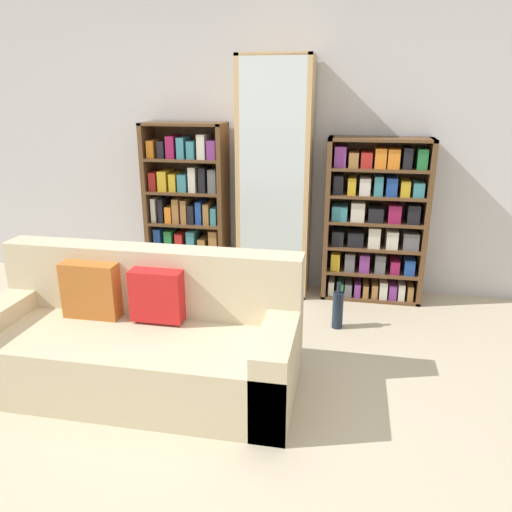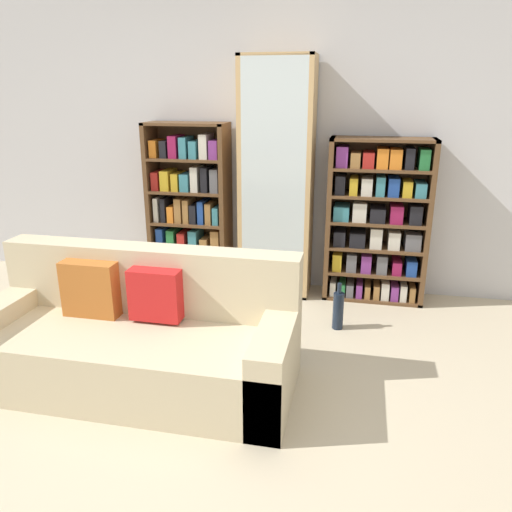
{
  "view_description": "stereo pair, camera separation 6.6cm",
  "coord_description": "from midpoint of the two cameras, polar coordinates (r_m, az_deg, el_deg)",
  "views": [
    {
      "loc": [
        0.8,
        -2.16,
        1.77
      ],
      "look_at": [
        0.15,
        1.22,
        0.61
      ],
      "focal_mm": 35.0,
      "sensor_mm": 36.0,
      "label": 1
    },
    {
      "loc": [
        0.86,
        -2.15,
        1.77
      ],
      "look_at": [
        0.15,
        1.22,
        0.61
      ],
      "focal_mm": 35.0,
      "sensor_mm": 36.0,
      "label": 2
    }
  ],
  "objects": [
    {
      "name": "wine_bottle",
      "position": [
        3.92,
        8.85,
        -6.04
      ],
      "size": [
        0.08,
        0.08,
        0.37
      ],
      "color": "#192333",
      "rests_on": "ground"
    },
    {
      "name": "wall_back",
      "position": [
        4.56,
        0.38,
        13.23
      ],
      "size": [
        6.28,
        0.06,
        2.7
      ],
      "color": "silver",
      "rests_on": "ground"
    },
    {
      "name": "ground_plane",
      "position": [
        2.91,
        -8.52,
        -19.14
      ],
      "size": [
        16.0,
        16.0,
        0.0
      ],
      "primitive_type": "plane",
      "color": "beige"
    },
    {
      "name": "bookshelf_right",
      "position": [
        4.4,
        13.03,
        3.92
      ],
      "size": [
        0.85,
        0.32,
        1.4
      ],
      "color": "brown",
      "rests_on": "ground"
    },
    {
      "name": "bookshelf_left",
      "position": [
        4.64,
        -8.21,
        5.26
      ],
      "size": [
        0.73,
        0.32,
        1.5
      ],
      "color": "brown",
      "rests_on": "ground"
    },
    {
      "name": "couch",
      "position": [
        3.23,
        -13.81,
        -9.4
      ],
      "size": [
        1.96,
        0.81,
        0.82
      ],
      "color": "beige",
      "rests_on": "ground"
    },
    {
      "name": "display_cabinet",
      "position": [
        4.37,
        1.74,
        8.65
      ],
      "size": [
        0.62,
        0.36,
        2.04
      ],
      "color": "tan",
      "rests_on": "ground"
    }
  ]
}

